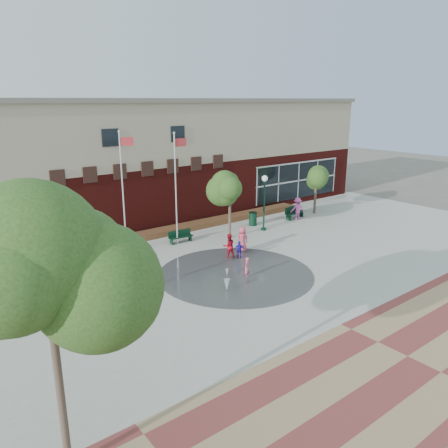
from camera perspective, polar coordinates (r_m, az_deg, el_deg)
ground at (r=21.74m, az=6.57°, el=-8.91°), size 120.00×120.00×0.00m
plaza_concrete at (r=24.50m, az=0.00°, el=-5.85°), size 46.00×18.00×0.01m
paver_band at (r=18.06m, az=22.86°, el=-15.67°), size 46.00×6.00×0.01m
splash_pad at (r=23.78m, az=1.49°, el=-6.55°), size 8.40×8.40×0.01m
library_building at (r=34.69m, az=-13.95°, el=8.10°), size 44.40×10.40×9.20m
flower_bed at (r=30.51m, az=-8.80°, el=-1.60°), size 26.00×1.20×0.40m
flagpole_left at (r=26.75m, az=-13.03°, el=4.81°), size 0.82×0.36×7.40m
flagpole_right at (r=27.74m, az=-6.26°, el=5.32°), size 0.89×0.15×7.21m
lamp_left at (r=19.93m, az=-20.38°, el=-5.79°), size 0.35×0.35×3.32m
lamp_right at (r=31.04m, az=5.28°, el=3.58°), size 0.42×0.42×4.01m
bench_left at (r=26.57m, az=-14.84°, el=-4.06°), size 1.58×0.51×0.78m
bench_mid at (r=28.88m, az=-5.66°, el=-1.95°), size 1.67×0.59×0.83m
bench_right at (r=35.03m, az=9.19°, el=1.22°), size 2.04×0.86×0.99m
trash_can at (r=32.66m, az=3.79°, el=0.68°), size 0.63×0.63×1.03m
tree_big_left at (r=10.62m, az=-22.12°, el=-6.89°), size 4.54×4.54×7.26m
tree_mid at (r=28.98m, az=0.77°, el=4.44°), size 2.70×2.70×4.56m
tree_small_right at (r=36.41m, az=11.95°, el=5.64°), size 2.25×2.25×3.84m
water_jet_a at (r=21.74m, az=0.36°, el=-8.80°), size 0.31×0.31×0.60m
water_jet_b at (r=23.47m, az=0.38°, el=-6.87°), size 0.17×0.17×0.39m
child_splash at (r=23.14m, az=2.98°, el=-5.72°), size 0.49×0.45×1.13m
adult_red at (r=25.86m, az=0.64°, el=-2.89°), size 0.88×0.78×1.51m
adult_pink at (r=26.94m, az=2.42°, el=-2.02°), size 0.85×0.63×1.59m
child_blue at (r=25.88m, az=2.04°, el=-3.39°), size 0.63×0.62×1.07m
person_bench at (r=34.57m, az=9.57°, el=1.96°), size 1.31×1.05×1.76m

